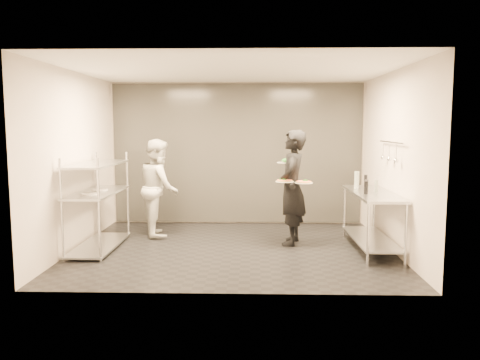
{
  "coord_description": "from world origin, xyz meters",
  "views": [
    {
      "loc": [
        0.31,
        -7.27,
        1.96
      ],
      "look_at": [
        0.11,
        0.05,
        1.1
      ],
      "focal_mm": 35.0,
      "sensor_mm": 36.0,
      "label": 1
    }
  ],
  "objects_px": {
    "prep_counter": "(372,211)",
    "bottle_green": "(357,180)",
    "bottle_dark": "(366,180)",
    "pizza_plate_near": "(285,181)",
    "waiter": "(292,188)",
    "pos_monitor": "(366,187)",
    "bottle_clear": "(376,186)",
    "chef": "(159,187)",
    "pizza_plate_far": "(304,182)",
    "pass_rack": "(98,201)",
    "salad_plate": "(286,161)"
  },
  "relations": [
    {
      "from": "prep_counter",
      "to": "bottle_dark",
      "type": "xyz_separation_m",
      "value": [
        0.08,
        0.8,
        0.39
      ]
    },
    {
      "from": "chef",
      "to": "salad_plate",
      "type": "height_order",
      "value": "chef"
    },
    {
      "from": "salad_plate",
      "to": "pos_monitor",
      "type": "bearing_deg",
      "value": -31.09
    },
    {
      "from": "prep_counter",
      "to": "waiter",
      "type": "bearing_deg",
      "value": 163.92
    },
    {
      "from": "waiter",
      "to": "bottle_green",
      "type": "xyz_separation_m",
      "value": [
        1.09,
        0.14,
        0.12
      ]
    },
    {
      "from": "chef",
      "to": "salad_plate",
      "type": "bearing_deg",
      "value": -113.2
    },
    {
      "from": "pos_monitor",
      "to": "bottle_dark",
      "type": "relative_size",
      "value": 1.42
    },
    {
      "from": "waiter",
      "to": "bottle_clear",
      "type": "distance_m",
      "value": 1.33
    },
    {
      "from": "waiter",
      "to": "bottle_clear",
      "type": "bearing_deg",
      "value": 89.48
    },
    {
      "from": "pizza_plate_near",
      "to": "prep_counter",
      "type": "bearing_deg",
      "value": -7.42
    },
    {
      "from": "prep_counter",
      "to": "bottle_green",
      "type": "distance_m",
      "value": 0.67
    },
    {
      "from": "prep_counter",
      "to": "chef",
      "type": "xyz_separation_m",
      "value": [
        -3.54,
        0.93,
        0.23
      ]
    },
    {
      "from": "waiter",
      "to": "pos_monitor",
      "type": "distance_m",
      "value": 1.19
    },
    {
      "from": "pos_monitor",
      "to": "bottle_clear",
      "type": "xyz_separation_m",
      "value": [
        0.19,
        0.14,
        -0.0
      ]
    },
    {
      "from": "chef",
      "to": "bottle_green",
      "type": "xyz_separation_m",
      "value": [
        3.4,
        -0.44,
        0.2
      ]
    },
    {
      "from": "pos_monitor",
      "to": "bottle_green",
      "type": "xyz_separation_m",
      "value": [
        -0.02,
        0.57,
        0.04
      ]
    },
    {
      "from": "pizza_plate_far",
      "to": "bottle_dark",
      "type": "xyz_separation_m",
      "value": [
        1.14,
        0.62,
        -0.04
      ]
    },
    {
      "from": "pass_rack",
      "to": "bottle_clear",
      "type": "bearing_deg",
      "value": 0.88
    },
    {
      "from": "bottle_clear",
      "to": "bottle_dark",
      "type": "bearing_deg",
      "value": 89.18
    },
    {
      "from": "prep_counter",
      "to": "pizza_plate_near",
      "type": "relative_size",
      "value": 6.14
    },
    {
      "from": "chef",
      "to": "bottle_dark",
      "type": "distance_m",
      "value": 3.62
    },
    {
      "from": "bottle_clear",
      "to": "waiter",
      "type": "bearing_deg",
      "value": 167.44
    },
    {
      "from": "pos_monitor",
      "to": "pizza_plate_near",
      "type": "bearing_deg",
      "value": -176.2
    },
    {
      "from": "bottle_dark",
      "to": "pizza_plate_near",
      "type": "bearing_deg",
      "value": -156.6
    },
    {
      "from": "bottle_dark",
      "to": "waiter",
      "type": "bearing_deg",
      "value": -161.16
    },
    {
      "from": "pizza_plate_far",
      "to": "pass_rack",
      "type": "bearing_deg",
      "value": -176.83
    },
    {
      "from": "pizza_plate_near",
      "to": "waiter",
      "type": "bearing_deg",
      "value": 53.31
    },
    {
      "from": "pizza_plate_near",
      "to": "salad_plate",
      "type": "relative_size",
      "value": 0.98
    },
    {
      "from": "waiter",
      "to": "salad_plate",
      "type": "height_order",
      "value": "waiter"
    },
    {
      "from": "pizza_plate_near",
      "to": "bottle_dark",
      "type": "xyz_separation_m",
      "value": [
        1.44,
        0.62,
        -0.06
      ]
    },
    {
      "from": "pizza_plate_far",
      "to": "salad_plate",
      "type": "distance_m",
      "value": 0.61
    },
    {
      "from": "pizza_plate_far",
      "to": "bottle_clear",
      "type": "xyz_separation_m",
      "value": [
        1.13,
        -0.11,
        -0.04
      ]
    },
    {
      "from": "waiter",
      "to": "pos_monitor",
      "type": "relative_size",
      "value": 6.99
    },
    {
      "from": "bottle_clear",
      "to": "salad_plate",
      "type": "bearing_deg",
      "value": 157.35
    },
    {
      "from": "pizza_plate_near",
      "to": "salad_plate",
      "type": "xyz_separation_m",
      "value": [
        0.05,
        0.47,
        0.28
      ]
    },
    {
      "from": "pizza_plate_near",
      "to": "bottle_green",
      "type": "height_order",
      "value": "bottle_green"
    },
    {
      "from": "bottle_green",
      "to": "bottle_clear",
      "type": "distance_m",
      "value": 0.48
    },
    {
      "from": "prep_counter",
      "to": "pizza_plate_near",
      "type": "xyz_separation_m",
      "value": [
        -1.36,
        0.18,
        0.45
      ]
    },
    {
      "from": "pizza_plate_near",
      "to": "bottle_clear",
      "type": "relative_size",
      "value": 1.57
    },
    {
      "from": "waiter",
      "to": "pizza_plate_near",
      "type": "bearing_deg",
      "value": -24.65
    },
    {
      "from": "prep_counter",
      "to": "pizza_plate_far",
      "type": "distance_m",
      "value": 1.15
    },
    {
      "from": "pos_monitor",
      "to": "bottle_clear",
      "type": "height_order",
      "value": "pos_monitor"
    },
    {
      "from": "waiter",
      "to": "pizza_plate_near",
      "type": "relative_size",
      "value": 6.43
    },
    {
      "from": "pizza_plate_far",
      "to": "pizza_plate_near",
      "type": "bearing_deg",
      "value": -179.61
    },
    {
      "from": "waiter",
      "to": "pizza_plate_far",
      "type": "xyz_separation_m",
      "value": [
        0.17,
        -0.17,
        0.11
      ]
    },
    {
      "from": "pass_rack",
      "to": "prep_counter",
      "type": "xyz_separation_m",
      "value": [
        4.33,
        0.0,
        -0.14
      ]
    },
    {
      "from": "prep_counter",
      "to": "bottle_dark",
      "type": "height_order",
      "value": "bottle_dark"
    },
    {
      "from": "waiter",
      "to": "bottle_dark",
      "type": "xyz_separation_m",
      "value": [
        1.31,
        0.45,
        0.07
      ]
    },
    {
      "from": "waiter",
      "to": "chef",
      "type": "xyz_separation_m",
      "value": [
        -2.31,
        0.58,
        -0.08
      ]
    },
    {
      "from": "prep_counter",
      "to": "waiter",
      "type": "distance_m",
      "value": 1.32
    }
  ]
}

